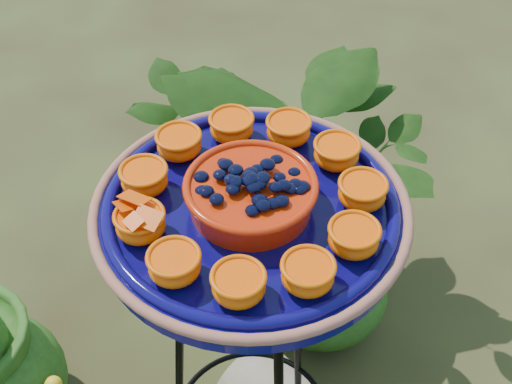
% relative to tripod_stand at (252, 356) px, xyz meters
% --- Properties ---
extents(tripod_stand, '(0.44, 0.44, 0.93)m').
position_rel_tripod_stand_xyz_m(tripod_stand, '(0.00, 0.00, 0.00)').
color(tripod_stand, black).
rests_on(tripod_stand, ground).
extents(feeder_dish, '(0.61, 0.61, 0.11)m').
position_rel_tripod_stand_xyz_m(feeder_dish, '(-0.00, -0.00, 0.41)').
color(feeder_dish, '#0A0651').
rests_on(feeder_dish, tripod_stand).
extents(shrub_back_left, '(1.01, 0.94, 0.93)m').
position_rel_tripod_stand_xyz_m(shrub_back_left, '(-0.47, 0.44, -0.10)').
color(shrub_back_left, '#224712').
rests_on(shrub_back_left, ground).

